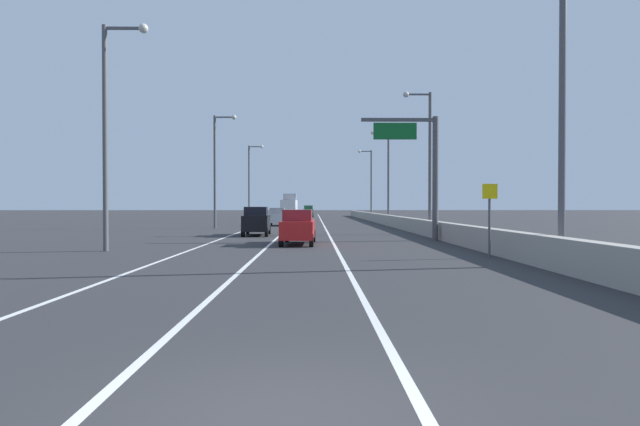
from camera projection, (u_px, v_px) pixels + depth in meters
ground_plane at (310, 221)px, 69.03m from camera, size 320.00×320.00×0.00m
lane_stripe_left at (263, 223)px, 59.96m from camera, size 0.16×130.00×0.00m
lane_stripe_center at (293, 223)px, 60.00m from camera, size 0.16×130.00×0.00m
lane_stripe_right at (323, 223)px, 60.05m from camera, size 0.16×130.00×0.00m
jersey_barrier_right at (404, 223)px, 45.14m from camera, size 0.60×120.00×1.10m
overhead_sign_gantry at (423, 162)px, 30.84m from camera, size 4.68×0.36×7.50m
speed_advisory_sign at (490, 215)px, 20.52m from camera, size 0.60×0.11×3.00m
lamp_post_right_near at (555, 94)px, 17.95m from camera, size 2.14×0.44×10.57m
lamp_post_right_second at (427, 153)px, 37.84m from camera, size 2.14×0.44×10.57m
lamp_post_right_third at (386, 171)px, 57.73m from camera, size 2.14×0.44×10.57m
lamp_post_right_fourth at (370, 180)px, 77.62m from camera, size 2.14×0.44×10.57m
lamp_post_left_near at (110, 121)px, 23.71m from camera, size 2.14×0.44×10.57m
lamp_post_left_mid at (217, 163)px, 47.59m from camera, size 2.14×0.44×10.57m
lamp_post_left_far at (251, 177)px, 71.46m from camera, size 2.14×0.44×10.57m
car_black_0 at (257, 221)px, 36.16m from camera, size 1.94×4.37×2.03m
car_red_1 at (298, 227)px, 27.87m from camera, size 1.90×4.53×1.90m
car_white_2 at (292, 212)px, 92.77m from camera, size 1.97×4.48×1.96m
car_silver_3 at (277, 217)px, 53.49m from camera, size 1.82×4.16×1.88m
car_green_4 at (308, 211)px, 91.83m from camera, size 1.88×4.59×2.12m
box_truck at (289, 207)px, 84.31m from camera, size 2.54×8.57×4.10m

